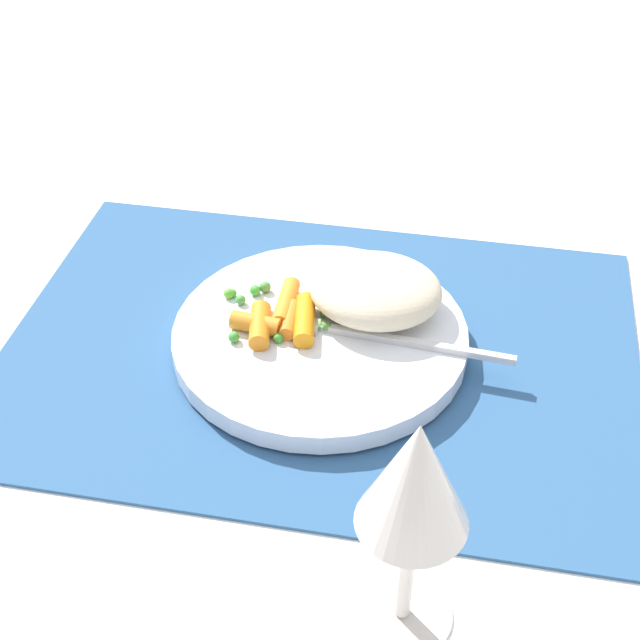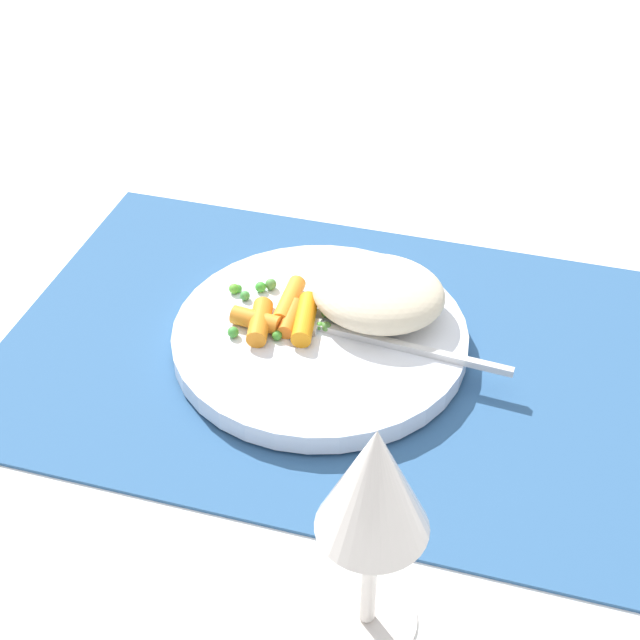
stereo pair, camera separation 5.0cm
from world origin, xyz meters
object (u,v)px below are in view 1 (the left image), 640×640
(carrot_portion, at_px, (280,318))
(fork, at_px, (362,334))
(plate, at_px, (320,338))
(rice_mound, at_px, (376,290))
(wine_glass, at_px, (415,485))

(carrot_portion, relative_size, fork, 0.41)
(carrot_portion, xyz_separation_m, fork, (-0.07, 0.00, -0.00))
(plate, bearing_deg, carrot_portion, 0.76)
(plate, height_order, carrot_portion, carrot_portion)
(plate, distance_m, rice_mound, 0.06)
(plate, relative_size, wine_glass, 1.44)
(plate, distance_m, wine_glass, 0.27)
(wine_glass, bearing_deg, fork, -75.18)
(fork, distance_m, wine_glass, 0.26)
(fork, bearing_deg, rice_mound, -98.57)
(fork, bearing_deg, carrot_portion, -1.98)
(rice_mound, bearing_deg, plate, 40.02)
(wine_glass, bearing_deg, plate, -67.70)
(plate, relative_size, rice_mound, 2.21)
(fork, height_order, wine_glass, wine_glass)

